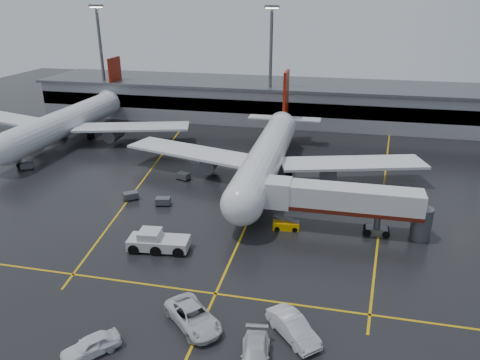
# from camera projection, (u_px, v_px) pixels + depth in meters

# --- Properties ---
(ground) EXTENTS (220.00, 220.00, 0.00)m
(ground) POSITION_uv_depth(u_px,v_px,m) (257.00, 202.00, 64.49)
(ground) COLOR black
(ground) RESTS_ON ground
(apron_line_centre) EXTENTS (0.25, 90.00, 0.02)m
(apron_line_centre) POSITION_uv_depth(u_px,v_px,m) (257.00, 202.00, 64.49)
(apron_line_centre) COLOR gold
(apron_line_centre) RESTS_ON ground
(apron_line_stop) EXTENTS (60.00, 0.25, 0.02)m
(apron_line_stop) POSITION_uv_depth(u_px,v_px,m) (216.00, 294.00, 44.57)
(apron_line_stop) COLOR gold
(apron_line_stop) RESTS_ON ground
(apron_line_left) EXTENTS (9.99, 69.35, 0.02)m
(apron_line_left) POSITION_uv_depth(u_px,v_px,m) (152.00, 167.00, 77.57)
(apron_line_left) COLOR gold
(apron_line_left) RESTS_ON ground
(apron_line_right) EXTENTS (7.57, 69.64, 0.02)m
(apron_line_right) POSITION_uv_depth(u_px,v_px,m) (384.00, 186.00, 69.91)
(apron_line_right) COLOR gold
(apron_line_right) RESTS_ON ground
(terminal) EXTENTS (122.00, 19.00, 8.60)m
(terminal) POSITION_uv_depth(u_px,v_px,m) (295.00, 102.00, 106.27)
(terminal) COLOR gray
(terminal) RESTS_ON ground
(light_mast_left) EXTENTS (3.00, 1.20, 25.45)m
(light_mast_left) POSITION_uv_depth(u_px,v_px,m) (101.00, 55.00, 106.18)
(light_mast_left) COLOR #595B60
(light_mast_left) RESTS_ON ground
(light_mast_mid) EXTENTS (3.00, 1.20, 25.45)m
(light_mast_mid) POSITION_uv_depth(u_px,v_px,m) (271.00, 60.00, 98.11)
(light_mast_mid) COLOR #595B60
(light_mast_mid) RESTS_ON ground
(main_airliner) EXTENTS (48.80, 45.60, 14.10)m
(main_airliner) POSITION_uv_depth(u_px,v_px,m) (268.00, 153.00, 71.70)
(main_airliner) COLOR silver
(main_airliner) RESTS_ON ground
(second_airliner) EXTENTS (48.80, 45.60, 14.10)m
(second_airliner) POSITION_uv_depth(u_px,v_px,m) (71.00, 120.00, 91.03)
(second_airliner) COLOR silver
(second_airliner) RESTS_ON ground
(jet_bridge) EXTENTS (19.90, 3.40, 6.05)m
(jet_bridge) POSITION_uv_depth(u_px,v_px,m) (344.00, 202.00, 55.19)
(jet_bridge) COLOR silver
(jet_bridge) RESTS_ON ground
(pushback_tractor) EXTENTS (7.17, 3.62, 2.47)m
(pushback_tractor) POSITION_uv_depth(u_px,v_px,m) (157.00, 242.00, 52.04)
(pushback_tractor) COLOR silver
(pushback_tractor) RESTS_ON ground
(belt_loader) EXTENTS (3.38, 1.85, 2.06)m
(belt_loader) POSITION_uv_depth(u_px,v_px,m) (286.00, 225.00, 56.84)
(belt_loader) COLOR #EDA303
(belt_loader) RESTS_ON ground
(service_van_a) EXTENTS (6.74, 6.60, 1.80)m
(service_van_a) POSITION_uv_depth(u_px,v_px,m) (193.00, 317.00, 40.03)
(service_van_a) COLOR silver
(service_van_a) RESTS_ON ground
(service_van_b) EXTENTS (2.98, 5.79, 1.61)m
(service_van_b) POSITION_uv_depth(u_px,v_px,m) (255.00, 355.00, 35.90)
(service_van_b) COLOR silver
(service_van_b) RESTS_ON ground
(service_van_c) EXTENTS (5.30, 5.58, 1.88)m
(service_van_c) POSITION_uv_depth(u_px,v_px,m) (293.00, 327.00, 38.66)
(service_van_c) COLOR silver
(service_van_c) RESTS_ON ground
(service_van_d) EXTENTS (4.57, 4.86, 1.63)m
(service_van_d) POSITION_uv_depth(u_px,v_px,m) (91.00, 346.00, 36.80)
(service_van_d) COLOR white
(service_van_d) RESTS_ON ground
(baggage_cart_a) EXTENTS (2.23, 1.69, 1.12)m
(baggage_cart_a) POSITION_uv_depth(u_px,v_px,m) (163.00, 201.00, 63.36)
(baggage_cart_a) COLOR #595B60
(baggage_cart_a) RESTS_ON ground
(baggage_cart_b) EXTENTS (2.38, 2.24, 1.12)m
(baggage_cart_b) POSITION_uv_depth(u_px,v_px,m) (131.00, 195.00, 65.10)
(baggage_cart_b) COLOR #595B60
(baggage_cart_b) RESTS_ON ground
(baggage_cart_c) EXTENTS (2.32, 1.89, 1.12)m
(baggage_cart_c) POSITION_uv_depth(u_px,v_px,m) (183.00, 176.00, 72.25)
(baggage_cart_c) COLOR #595B60
(baggage_cart_c) RESTS_ON ground
(baggage_cart_d) EXTENTS (2.15, 1.55, 1.12)m
(baggage_cart_d) POSITION_uv_depth(u_px,v_px,m) (14.00, 155.00, 81.75)
(baggage_cart_d) COLOR #595B60
(baggage_cart_d) RESTS_ON ground
(baggage_cart_e) EXTENTS (2.39, 2.17, 1.12)m
(baggage_cart_e) POSITION_uv_depth(u_px,v_px,m) (27.00, 166.00, 76.59)
(baggage_cart_e) COLOR #595B60
(baggage_cart_e) RESTS_ON ground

